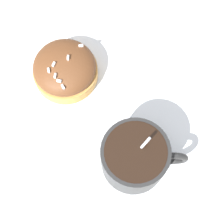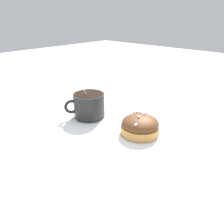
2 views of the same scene
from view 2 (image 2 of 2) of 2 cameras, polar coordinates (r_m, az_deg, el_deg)
ground_plane at (r=0.63m, az=0.41°, el=-3.33°), size 3.00×3.00×0.00m
paper_napkin at (r=0.63m, az=0.41°, el=-3.21°), size 0.32×0.32×0.00m
coffee_cup at (r=0.66m, az=-6.11°, el=2.05°), size 0.09×0.11×0.09m
frosted_pastry at (r=0.58m, az=7.34°, el=-3.47°), size 0.10×0.10×0.05m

